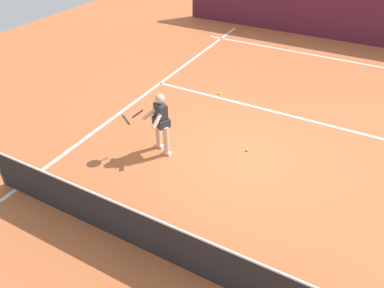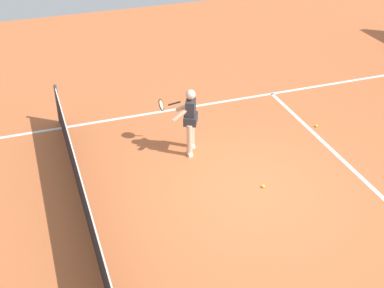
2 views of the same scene
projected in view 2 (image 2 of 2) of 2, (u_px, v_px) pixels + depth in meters
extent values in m
plane|color=#C66638|center=(250.00, 187.00, 10.78)|extent=(25.15, 25.15, 0.00)
cube|color=white|center=(349.00, 166.00, 11.44)|extent=(7.53, 0.10, 0.01)
cube|color=white|center=(191.00, 107.00, 13.80)|extent=(0.10, 17.35, 0.01)
cylinder|color=#4C4C51|center=(58.00, 104.00, 12.83)|extent=(0.08, 0.08, 1.04)
cube|color=#232326|center=(85.00, 203.00, 9.60)|extent=(8.05, 0.02, 0.92)
cube|color=white|center=(82.00, 182.00, 9.35)|extent=(8.05, 0.02, 0.04)
cylinder|color=beige|center=(190.00, 140.00, 11.62)|extent=(0.13, 0.13, 0.78)
cylinder|color=beige|center=(192.00, 132.00, 11.92)|extent=(0.13, 0.13, 0.78)
cube|color=white|center=(190.00, 154.00, 11.80)|extent=(0.20, 0.10, 0.08)
cube|color=white|center=(192.00, 145.00, 12.10)|extent=(0.20, 0.10, 0.08)
cube|color=#2D2D33|center=(191.00, 111.00, 11.42)|extent=(0.38, 0.32, 0.52)
cube|color=#2D2D33|center=(191.00, 119.00, 11.53)|extent=(0.48, 0.43, 0.20)
sphere|color=beige|center=(191.00, 95.00, 11.21)|extent=(0.22, 0.22, 0.22)
cylinder|color=beige|center=(183.00, 113.00, 11.30)|extent=(0.11, 0.48, 0.37)
cylinder|color=beige|center=(185.00, 106.00, 11.56)|extent=(0.43, 0.37, 0.37)
cylinder|color=black|center=(174.00, 103.00, 11.77)|extent=(0.16, 0.28, 0.14)
torus|color=black|center=(161.00, 105.00, 11.83)|extent=(0.31, 0.23, 0.28)
cylinder|color=beige|center=(161.00, 105.00, 11.83)|extent=(0.25, 0.19, 0.23)
sphere|color=#D1E533|center=(263.00, 186.00, 10.76)|extent=(0.07, 0.07, 0.07)
sphere|color=#D1E533|center=(316.00, 126.00, 12.88)|extent=(0.07, 0.07, 0.07)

